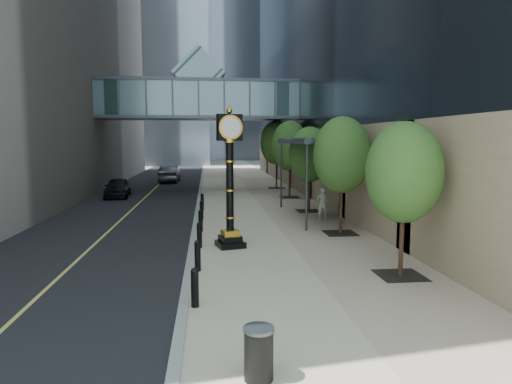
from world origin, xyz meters
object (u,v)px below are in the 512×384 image
(pedestrian, at_px, (322,204))
(street_clock, at_px, (230,188))
(trash_bin, at_px, (259,355))
(car_near, at_px, (118,187))
(car_far, at_px, (170,174))

(pedestrian, bearing_deg, street_clock, 53.21)
(trash_bin, bearing_deg, street_clock, 90.05)
(street_clock, relative_size, car_near, 1.28)
(street_clock, bearing_deg, car_near, 99.48)
(trash_bin, xyz_separation_m, pedestrian, (5.14, 15.71, 0.42))
(car_far, bearing_deg, trash_bin, 98.70)
(car_near, xyz_separation_m, car_far, (2.88, 11.88, 0.10))
(trash_bin, bearing_deg, car_far, 96.86)
(trash_bin, height_order, car_far, car_far)
(street_clock, xyz_separation_m, pedestrian, (5.15, 5.62, -1.48))
(pedestrian, xyz_separation_m, car_far, (-9.82, 23.17, -0.08))
(trash_bin, relative_size, car_near, 0.21)
(car_far, bearing_deg, pedestrian, 114.80)
(trash_bin, height_order, pedestrian, pedestrian)
(trash_bin, bearing_deg, pedestrian, 71.88)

